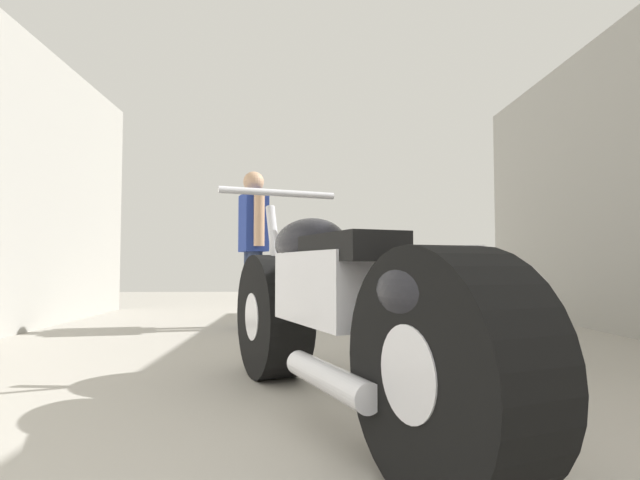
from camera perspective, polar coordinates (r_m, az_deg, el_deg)
name	(u,v)px	position (r m, az deg, el deg)	size (l,w,h in m)	color
ground_plane	(321,360)	(3.40, 0.12, -13.65)	(16.60, 16.60, 0.00)	#A8A399
motorcycle_maroon_cruiser	(333,313)	(2.07, 1.57, -8.42)	(1.09, 2.20, 1.06)	black
motorcycle_black_naked	(452,304)	(4.04, 14.99, -7.13)	(0.84, 1.70, 0.81)	black
mechanic_in_blue	(253,239)	(5.07, -7.72, 0.14)	(0.35, 0.64, 1.59)	#2D3851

